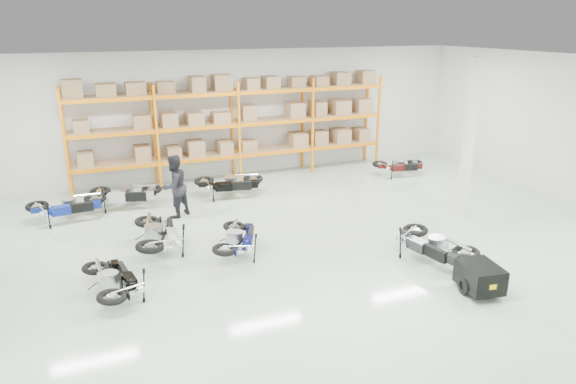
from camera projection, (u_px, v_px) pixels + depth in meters
name	position (u px, v px, depth m)	size (l,w,h in m)	color
room	(311.00, 159.00, 12.39)	(18.00, 18.00, 18.00)	#B8CDB9
pallet_rack	(235.00, 116.00, 18.06)	(11.28, 0.98, 3.62)	orange
structural_column	(469.00, 138.00, 14.67)	(0.25, 0.25, 4.50)	white
moto_blue_centre	(238.00, 234.00, 12.41)	(0.76, 1.70, 1.04)	#070C47
moto_silver_left	(158.00, 228.00, 12.56)	(0.87, 1.95, 1.19)	silver
moto_black_far_left	(114.00, 275.00, 10.40)	(0.76, 1.70, 1.04)	black
moto_touring_right	(433.00, 239.00, 11.99)	(0.83, 1.87, 1.15)	black
trailer	(480.00, 277.00, 10.64)	(0.84, 1.54, 0.63)	black
moto_back_a	(67.00, 201.00, 14.54)	(0.83, 1.86, 1.14)	navy
moto_back_b	(125.00, 190.00, 15.56)	(0.82, 1.85, 1.13)	#B6BAC1
moto_back_c	(229.00, 179.00, 16.54)	(0.85, 1.92, 1.17)	black
moto_back_d	(400.00, 162.00, 18.82)	(0.73, 1.65, 1.01)	#450D0E
person_back	(174.00, 186.00, 14.72)	(0.89, 0.70, 1.84)	black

